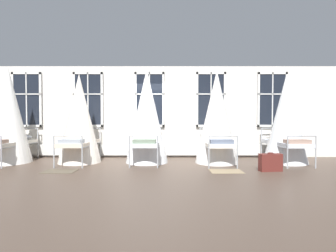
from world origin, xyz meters
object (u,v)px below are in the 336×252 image
Objects in this scene: cot_first at (9,116)px; cot_second at (79,119)px; cot_fourth at (217,118)px; suitcase_dark at (270,162)px; cot_fifth at (286,120)px; cot_third at (147,117)px.

cot_second is at bearing -87.20° from cot_first.
cot_second is 0.97× the size of cot_fourth.
suitcase_dark is (7.34, -1.29, -1.18)m from cot_first.
cot_first is at bearing 91.53° from cot_second.
cot_fifth reaches higher than suitcase_dark.
cot_first reaches higher than cot_fifth.
cot_second is at bearing 157.45° from suitcase_dark.
cot_third is 4.85× the size of suitcase_dark.
cot_second is 1.01× the size of cot_fifth.
cot_fifth is (6.19, -0.05, -0.01)m from cot_second.
cot_fourth is 4.75× the size of suitcase_dark.
cot_second reaches higher than cot_fifth.
cot_second is 4.58× the size of suitcase_dark.
cot_third reaches higher than cot_second.
cot_first is 1.02× the size of cot_third.
cot_second reaches higher than suitcase_dark.
cot_first is 1.08× the size of cot_second.
cot_second is at bearing 88.90° from cot_fifth.
cot_fourth reaches higher than cot_second.
cot_first reaches higher than cot_fourth.
cot_first is at bearing 89.64° from cot_fourth.
cot_second is 6.19m from cot_fifth.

